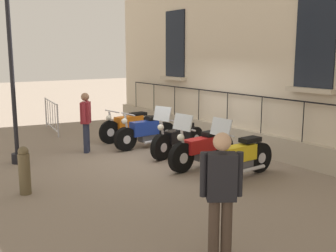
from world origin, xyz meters
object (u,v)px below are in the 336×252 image
motorcycle_red (202,149)px  pedestrian_standing (221,191)px  motorcycle_black (178,139)px  pedestrian_walking (86,119)px  motorcycle_blue (146,133)px  bollard (24,170)px  motorcycle_yellow (240,157)px  crowd_barrier (51,115)px  motorcycle_orange (130,126)px  lamppost (10,42)px

motorcycle_red → pedestrian_standing: pedestrian_standing is taller
motorcycle_black → pedestrian_standing: pedestrian_standing is taller
motorcycle_black → pedestrian_walking: (1.83, -1.63, 0.48)m
motorcycle_red → pedestrian_walking: 3.32m
motorcycle_blue → motorcycle_black: size_ratio=1.02×
motorcycle_black → bollard: motorcycle_black is taller
motorcycle_yellow → bollard: (4.02, -1.56, 0.02)m
motorcycle_blue → bollard: size_ratio=2.19×
pedestrian_standing → pedestrian_walking: 6.43m
crowd_barrier → pedestrian_walking: size_ratio=1.34×
motorcycle_red → motorcycle_orange: bearing=-91.4°
pedestrian_standing → motorcycle_red: bearing=-126.6°
motorcycle_orange → motorcycle_red: size_ratio=1.06×
motorcycle_yellow → lamppost: lamppost is taller
bollard → lamppost: bearing=-101.3°
motorcycle_blue → motorcycle_black: (-0.24, 1.21, -0.01)m
motorcycle_blue → pedestrian_standing: pedestrian_standing is taller
lamppost → motorcycle_red: bearing=140.9°
bollard → motorcycle_blue: bearing=-153.1°
motorcycle_orange → motorcycle_yellow: size_ratio=1.12×
motorcycle_orange → motorcycle_yellow: bearing=90.5°
lamppost → bollard: 3.38m
bollard → motorcycle_red: bearing=173.1°
motorcycle_red → motorcycle_yellow: motorcycle_yellow is taller
motorcycle_yellow → lamppost: size_ratio=0.41×
motorcycle_red → pedestrian_standing: 4.38m
crowd_barrier → motorcycle_blue: bearing=109.7°
lamppost → motorcycle_yellow: bearing=132.5°
motorcycle_blue → motorcycle_yellow: 3.53m
motorcycle_yellow → pedestrian_walking: bearing=-66.2°
pedestrian_standing → pedestrian_walking: pedestrian_standing is taller
motorcycle_yellow → bollard: size_ratio=2.11×
motorcycle_red → lamppost: 5.06m
lamppost → pedestrian_walking: lamppost is taller
lamppost → pedestrian_walking: size_ratio=2.98×
motorcycle_yellow → lamppost: (3.56, -3.88, 2.43)m
motorcycle_blue → motorcycle_yellow: bearing=92.6°
motorcycle_orange → pedestrian_walking: 1.89m
bollard → pedestrian_walking: pedestrian_walking is taller
motorcycle_black → pedestrian_standing: 5.52m
lamppost → crowd_barrier: 4.63m
motorcycle_black → crowd_barrier: 5.27m
motorcycle_blue → bollard: bearing=26.9°
motorcycle_yellow → pedestrian_walking: 4.34m
bollard → pedestrian_standing: 4.20m
motorcycle_black → motorcycle_red: size_ratio=0.97×
pedestrian_walking → motorcycle_yellow: bearing=113.8°
motorcycle_blue → motorcycle_red: 2.44m
motorcycle_orange → bollard: (3.99, 3.06, 0.01)m
motorcycle_orange → motorcycle_yellow: 4.62m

